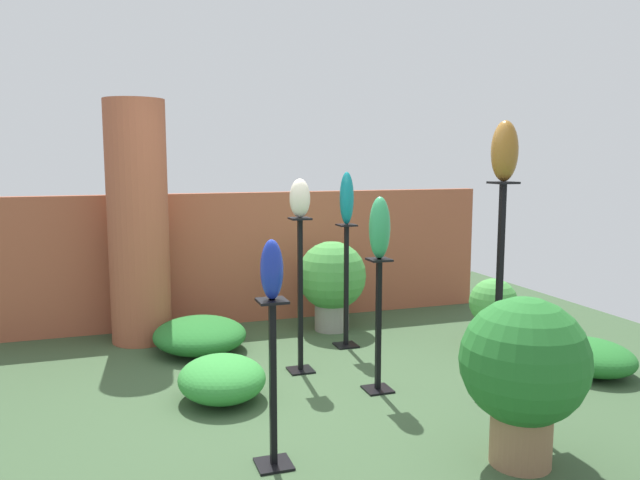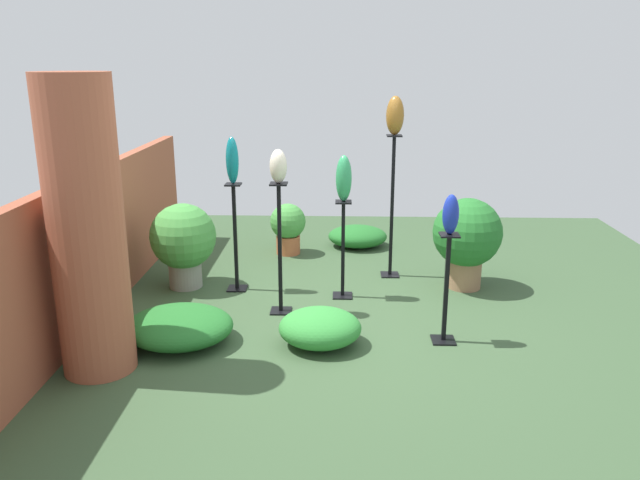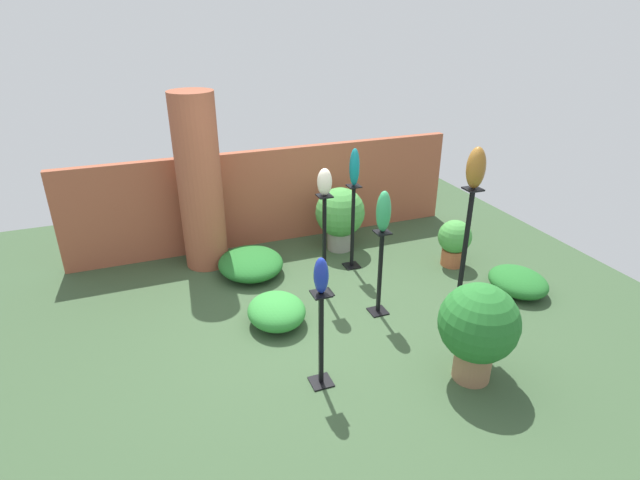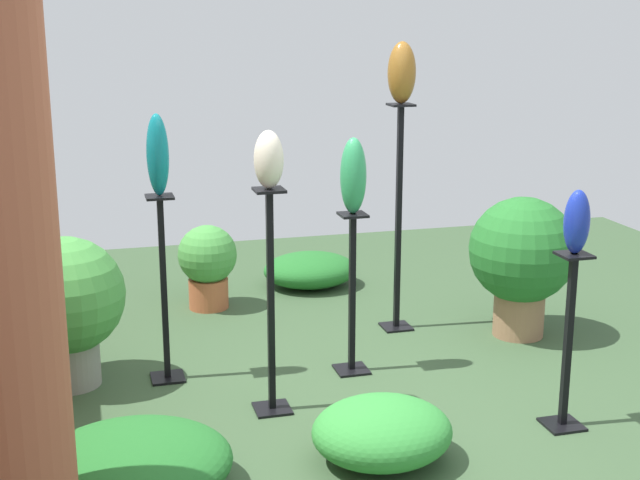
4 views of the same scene
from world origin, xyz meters
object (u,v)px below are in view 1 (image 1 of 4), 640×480
at_px(art_vase_cobalt, 272,270).
at_px(art_vase_jade, 380,228).
at_px(art_vase_ivory, 300,198).
at_px(art_vase_teal, 347,198).
at_px(pedestal_cobalt, 273,392).
at_px(art_vase_bronze, 505,151).
at_px(pedestal_jade, 378,332).
at_px(potted_plant_near_pillar, 524,368).
at_px(potted_plant_back_center, 332,279).
at_px(potted_plant_mid_left, 493,308).
at_px(pedestal_teal, 346,291).
at_px(brick_pillar, 138,223).
at_px(pedestal_ivory, 300,302).
at_px(pedestal_bronze, 499,304).

height_order(art_vase_cobalt, art_vase_jade, art_vase_jade).
distance_m(art_vase_ivory, art_vase_teal, 0.79).
bearing_deg(pedestal_cobalt, art_vase_bronze, 11.19).
bearing_deg(pedestal_cobalt, pedestal_jade, 40.22).
height_order(art_vase_jade, potted_plant_near_pillar, art_vase_jade).
distance_m(pedestal_cobalt, art_vase_teal, 2.51).
relative_size(art_vase_bronze, potted_plant_back_center, 0.45).
height_order(art_vase_teal, potted_plant_mid_left, art_vase_teal).
xyz_separation_m(pedestal_teal, pedestal_jade, (-0.17, -1.12, -0.06)).
relative_size(art_vase_ivory, potted_plant_back_center, 0.34).
distance_m(brick_pillar, art_vase_ivory, 1.79).
xyz_separation_m(art_vase_ivory, potted_plant_mid_left, (1.88, 0.08, -1.06)).
height_order(pedestal_ivory, art_vase_teal, art_vase_teal).
bearing_deg(art_vase_bronze, art_vase_teal, 106.51).
bearing_deg(potted_plant_mid_left, potted_plant_near_pillar, -120.11).
relative_size(pedestal_bronze, pedestal_teal, 1.39).
bearing_deg(potted_plant_near_pillar, pedestal_bronze, 65.12).
height_order(pedestal_bronze, art_vase_jade, pedestal_bronze).
height_order(pedestal_ivory, pedestal_bronze, pedestal_bronze).
xyz_separation_m(pedestal_cobalt, art_vase_teal, (1.20, 1.99, 0.94)).
xyz_separation_m(art_vase_jade, potted_plant_back_center, (0.24, 1.68, -0.71)).
xyz_separation_m(art_vase_ivory, potted_plant_back_center, (0.66, 1.08, -0.90)).
height_order(art_vase_bronze, art_vase_cobalt, art_vase_bronze).
relative_size(brick_pillar, pedestal_cobalt, 2.35).
bearing_deg(pedestal_cobalt, pedestal_teal, 58.80).
bearing_deg(pedestal_teal, art_vase_jade, -98.87).
xyz_separation_m(pedestal_cobalt, potted_plant_near_pillar, (1.34, -0.43, 0.13)).
bearing_deg(pedestal_teal, pedestal_cobalt, -121.20).
height_order(art_vase_ivory, art_vase_jade, art_vase_ivory).
bearing_deg(pedestal_ivory, art_vase_bronze, -46.11).
distance_m(brick_pillar, pedestal_jade, 2.59).
distance_m(art_vase_ivory, potted_plant_mid_left, 2.16).
bearing_deg(art_vase_jade, art_vase_teal, 81.13).
xyz_separation_m(pedestal_teal, art_vase_cobalt, (-1.20, -1.99, 0.61)).
relative_size(pedestal_bronze, potted_plant_near_pillar, 1.63).
relative_size(pedestal_cobalt, potted_plant_back_center, 1.06).
height_order(pedestal_bronze, pedestal_jade, pedestal_bronze).
relative_size(pedestal_teal, potted_plant_mid_left, 1.79).
bearing_deg(art_vase_ivory, art_vase_cobalt, -112.43).
distance_m(pedestal_bronze, art_vase_ivory, 1.71).
height_order(pedestal_bronze, art_vase_bronze, art_vase_bronze).
height_order(art_vase_jade, potted_plant_back_center, art_vase_jade).
bearing_deg(pedestal_cobalt, potted_plant_mid_left, 31.93).
bearing_deg(pedestal_jade, pedestal_teal, 81.13).
bearing_deg(art_vase_bronze, pedestal_jade, 141.12).
xyz_separation_m(pedestal_bronze, potted_plant_back_center, (-0.43, 2.21, -0.21)).
bearing_deg(pedestal_cobalt, pedestal_bronze, 11.19).
xyz_separation_m(pedestal_bronze, pedestal_jade, (-0.66, 0.54, -0.28)).
bearing_deg(art_vase_bronze, pedestal_bronze, 0.00).
distance_m(pedestal_cobalt, potted_plant_mid_left, 2.93).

